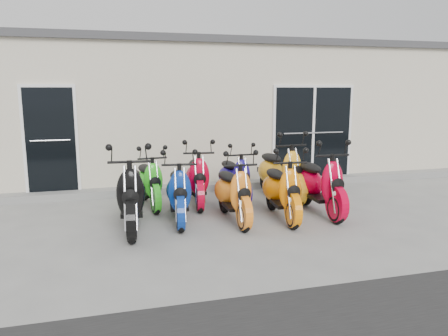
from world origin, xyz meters
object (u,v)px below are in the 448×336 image
at_px(scooter_back_green, 149,175).
at_px(scooter_back_yellow, 281,165).
at_px(scooter_front_orange_a, 233,185).
at_px(scooter_front_blue, 179,184).
at_px(scooter_front_red, 320,176).
at_px(scooter_back_blue, 235,171).
at_px(scooter_front_orange_b, 282,182).
at_px(scooter_front_black, 131,185).
at_px(scooter_back_red, 197,171).

xyz_separation_m(scooter_back_green, scooter_back_yellow, (2.62, -0.14, 0.10)).
xyz_separation_m(scooter_front_orange_a, scooter_back_green, (-1.27, 1.31, -0.02)).
distance_m(scooter_front_blue, scooter_back_yellow, 2.41).
distance_m(scooter_front_red, scooter_back_green, 3.17).
bearing_deg(scooter_back_blue, scooter_front_blue, -143.55).
bearing_deg(scooter_back_green, scooter_front_orange_b, -38.50).
xyz_separation_m(scooter_front_black, scooter_back_green, (0.41, 1.29, -0.11)).
bearing_deg(scooter_back_red, scooter_back_green, -176.26).
xyz_separation_m(scooter_front_red, scooter_back_red, (-1.98, 1.20, -0.04)).
bearing_deg(scooter_front_blue, scooter_back_yellow, 29.71).
bearing_deg(scooter_back_red, scooter_front_blue, -110.22).
distance_m(scooter_front_red, scooter_back_yellow, 1.16).
xyz_separation_m(scooter_front_black, scooter_front_orange_a, (1.68, -0.02, -0.09)).
height_order(scooter_back_red, scooter_back_blue, scooter_back_red).
relative_size(scooter_front_blue, scooter_back_yellow, 0.90).
distance_m(scooter_front_orange_a, scooter_back_yellow, 1.79).
distance_m(scooter_back_red, scooter_back_yellow, 1.69).
bearing_deg(scooter_front_blue, scooter_front_red, 2.50).
distance_m(scooter_front_red, scooter_back_red, 2.32).
bearing_deg(scooter_back_yellow, scooter_front_orange_a, -143.84).
bearing_deg(scooter_front_red, scooter_back_green, 157.64).
xyz_separation_m(scooter_back_blue, scooter_back_yellow, (0.92, -0.15, 0.11)).
height_order(scooter_front_orange_a, scooter_back_yellow, scooter_back_yellow).
distance_m(scooter_front_black, scooter_back_red, 1.81).
relative_size(scooter_back_green, scooter_back_red, 0.93).
xyz_separation_m(scooter_front_orange_b, scooter_back_yellow, (0.49, 1.25, 0.07)).
xyz_separation_m(scooter_front_orange_a, scooter_front_orange_b, (0.85, -0.07, 0.01)).
distance_m(scooter_front_blue, scooter_back_blue, 1.69).
bearing_deg(scooter_front_red, scooter_back_red, 149.92).
bearing_deg(scooter_front_blue, scooter_front_orange_b, -3.43).
xyz_separation_m(scooter_front_red, scooter_back_green, (-2.90, 1.27, -0.08)).
xyz_separation_m(scooter_front_red, scooter_back_yellow, (-0.29, 1.13, 0.02)).
xyz_separation_m(scooter_front_black, scooter_back_blue, (2.10, 1.30, -0.12)).
relative_size(scooter_front_black, scooter_back_red, 1.10).
height_order(scooter_front_orange_a, scooter_back_blue, scooter_front_orange_a).
bearing_deg(scooter_front_orange_a, scooter_back_green, 133.61).
xyz_separation_m(scooter_front_blue, scooter_back_red, (0.53, 1.01, 0.01)).
height_order(scooter_front_black, scooter_front_orange_b, scooter_front_black).
height_order(scooter_front_red, scooter_back_red, scooter_front_red).
relative_size(scooter_front_blue, scooter_back_blue, 1.06).
relative_size(scooter_front_orange_a, scooter_back_yellow, 0.89).
bearing_deg(scooter_back_yellow, scooter_front_orange_b, -116.65).
bearing_deg(scooter_front_red, scooter_front_black, -178.33).
xyz_separation_m(scooter_front_orange_a, scooter_front_red, (1.63, 0.05, 0.06)).
bearing_deg(scooter_front_blue, scooter_front_black, -157.20).
bearing_deg(scooter_front_orange_a, scooter_front_blue, 163.92).
bearing_deg(scooter_front_orange_b, scooter_back_yellow, 72.96).
relative_size(scooter_front_red, scooter_back_yellow, 0.97).
relative_size(scooter_front_black, scooter_back_green, 1.18).
relative_size(scooter_front_orange_b, scooter_back_green, 1.06).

